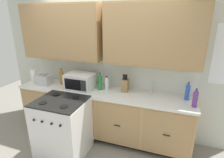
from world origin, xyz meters
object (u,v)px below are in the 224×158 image
object	(u,v)px
bottle_clear	(107,83)
bottle_blue	(188,91)
stove_range	(63,127)
bottle_violet	(195,98)
microwave	(80,81)
knife_block	(125,85)
bottle_green	(100,81)
toaster	(44,80)
paper_towel_roll	(34,76)
bottle_red	(68,79)
bottle_amber	(62,77)

from	to	relation	value
bottle_clear	bottle_blue	world-z (taller)	bottle_blue
stove_range	bottle_violet	bearing A→B (deg)	15.06
microwave	bottle_blue	xyz separation A→B (m)	(1.80, 0.15, 0.00)
knife_block	bottle_violet	xyz separation A→B (m)	(1.10, -0.22, 0.02)
knife_block	bottle_green	world-z (taller)	same
toaster	paper_towel_roll	bearing A→B (deg)	171.47
microwave	bottle_clear	distance (m)	0.48
knife_block	bottle_blue	bearing A→B (deg)	-0.16
paper_towel_roll	bottle_blue	distance (m)	2.81
microwave	bottle_green	size ratio (longest dim) A/B	1.55
toaster	knife_block	bearing A→B (deg)	6.73
bottle_green	bottle_blue	world-z (taller)	bottle_green
bottle_red	bottle_amber	size ratio (longest dim) A/B	0.74
knife_block	toaster	bearing A→B (deg)	-173.27
knife_block	bottle_blue	size ratio (longest dim) A/B	1.08
toaster	bottle_violet	bearing A→B (deg)	-0.87
microwave	paper_towel_roll	distance (m)	1.01
bottle_blue	bottle_violet	bearing A→B (deg)	-66.73
bottle_violet	bottle_blue	xyz separation A→B (m)	(-0.10, 0.22, 0.00)
bottle_violet	bottle_red	bearing A→B (deg)	174.68
bottle_blue	toaster	bearing A→B (deg)	-175.96
microwave	bottle_blue	distance (m)	1.80
bottle_amber	bottle_blue	size ratio (longest dim) A/B	1.08
knife_block	bottle_red	xyz separation A→B (m)	(-1.12, -0.02, -0.00)
stove_range	microwave	world-z (taller)	microwave
bottle_violet	bottle_amber	xyz separation A→B (m)	(-2.33, 0.16, 0.01)
microwave	bottle_green	world-z (taller)	bottle_green
bottle_red	bottle_blue	distance (m)	2.12
bottle_clear	knife_block	bearing A→B (deg)	3.40
bottle_red	bottle_blue	size ratio (longest dim) A/B	0.80
toaster	bottle_amber	world-z (taller)	bottle_amber
bottle_red	bottle_green	distance (m)	0.68
paper_towel_roll	bottle_amber	world-z (taller)	bottle_amber
bottle_violet	bottle_green	size ratio (longest dim) A/B	0.91
toaster	bottle_amber	size ratio (longest dim) A/B	0.90
bottle_clear	microwave	bearing A→B (deg)	-164.33
stove_range	knife_block	size ratio (longest dim) A/B	3.06
bottle_red	bottle_clear	size ratio (longest dim) A/B	0.93
bottle_green	microwave	bearing A→B (deg)	-166.15
paper_towel_roll	toaster	bearing A→B (deg)	-8.53
microwave	bottle_amber	world-z (taller)	bottle_amber
bottle_amber	bottle_green	xyz separation A→B (m)	(0.79, -0.00, -0.00)
toaster	bottle_red	world-z (taller)	bottle_red
bottle_amber	bottle_green	distance (m)	0.79
stove_range	toaster	distance (m)	1.07
stove_range	paper_towel_roll	world-z (taller)	paper_towel_roll
knife_block	bottle_green	distance (m)	0.45
knife_block	paper_towel_roll	xyz separation A→B (m)	(-1.81, -0.15, 0.01)
toaster	stove_range	bearing A→B (deg)	-36.92
toaster	bottle_violet	distance (m)	2.66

